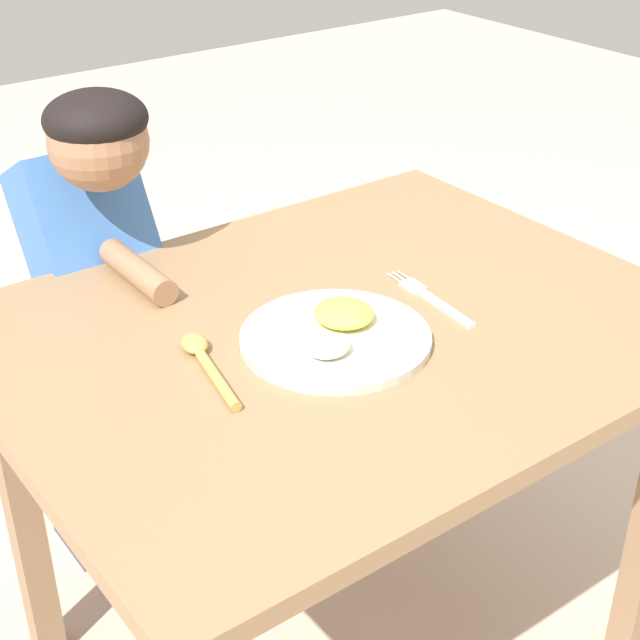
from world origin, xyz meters
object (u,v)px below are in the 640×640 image
(fork, at_px, (431,298))
(spoon, at_px, (204,359))
(plate, at_px, (336,335))
(person, at_px, (99,334))

(fork, height_order, spoon, spoon)
(plate, distance_m, person, 0.59)
(spoon, xyz_separation_m, person, (0.04, 0.47, -0.20))
(plate, height_order, fork, plate)
(fork, relative_size, spoon, 1.05)
(plate, relative_size, spoon, 1.41)
(plate, relative_size, fork, 1.34)
(spoon, height_order, person, person)
(plate, height_order, spoon, plate)
(fork, xyz_separation_m, person, (-0.34, 0.52, -0.19))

